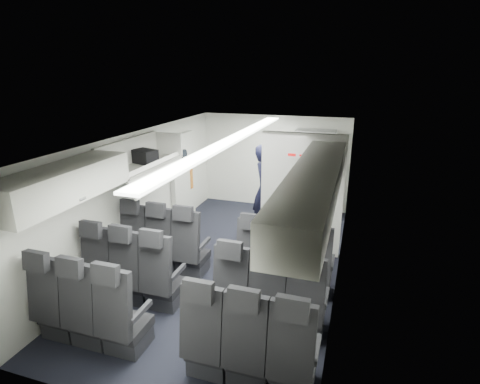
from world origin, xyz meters
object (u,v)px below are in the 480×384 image
Objects in this scene: boarding_door at (183,177)px; carry_on_bag at (145,157)px; galley_unit at (313,173)px; flight_attendant at (265,190)px; seat_row_mid at (197,287)px; seat_row_front at (221,256)px; seat_row_rear at (164,331)px.

carry_on_bag reaches higher than boarding_door.
flight_attendant is at bearing -119.04° from galley_unit.
seat_row_mid is at bearing 151.49° from flight_attendant.
flight_attendant is at bearing -6.07° from boarding_door.
carry_on_bag is (0.21, -1.72, 0.83)m from boarding_door.
galley_unit is (0.95, 3.25, 0.55)m from seat_row_front.
flight_attendant is at bearing 84.16° from seat_row_front.
seat_row_mid is 4.30m from galley_unit.
seat_row_rear is 5.17m from galley_unit.
seat_row_mid is at bearing -61.23° from boarding_door.
boarding_door is (-1.64, 2.09, 0.55)m from seat_row_front.
galley_unit is 1.05× the size of flight_attendant.
flight_attendant is at bearing 87.00° from seat_row_rear.
flight_attendant is (0.19, 2.79, 0.50)m from seat_row_mid.
seat_row_front is 1.79× the size of boarding_door.
flight_attendant reaches higher than seat_row_rear.
seat_row_rear is 3.73m from flight_attendant.
seat_row_mid is at bearing -90.00° from seat_row_front.
seat_row_front is 1.80m from seat_row_rear.
seat_row_front is 1.85× the size of flight_attendant.
seat_row_front and seat_row_mid have the same top height.
seat_row_mid is 1.00× the size of seat_row_rear.
carry_on_bag is at bearing 165.72° from seat_row_front.
seat_row_rear is at bearing -38.88° from carry_on_bag.
seat_row_rear is at bearing -90.00° from seat_row_mid.
seat_row_front is 3.43m from galley_unit.
seat_row_mid is (0.00, -0.90, 0.00)m from seat_row_front.
carry_on_bag is at bearing 108.70° from flight_attendant.
carry_on_bag reaches higher than seat_row_front.
boarding_door is at bearing 114.59° from carry_on_bag.
galley_unit is at bearing 77.12° from seat_row_mid.
seat_row_rear is 4.25m from boarding_door.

